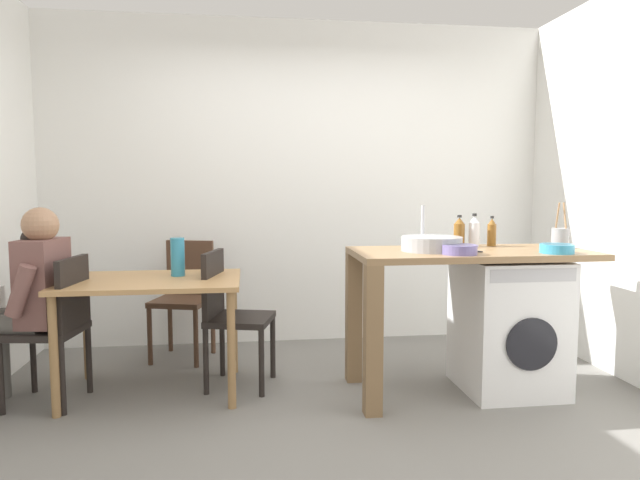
{
  "coord_description": "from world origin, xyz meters",
  "views": [
    {
      "loc": [
        -0.45,
        -3.02,
        1.32
      ],
      "look_at": [
        0.01,
        0.45,
        0.99
      ],
      "focal_mm": 31.33,
      "sensor_mm": 36.0,
      "label": 1
    }
  ],
  "objects_px": {
    "bottle_clear_small": "(492,232)",
    "utensil_crock": "(560,237)",
    "washing_machine": "(508,325)",
    "chair_spare_by_wall": "(185,292)",
    "chair_person_seat": "(57,322)",
    "colander": "(557,248)",
    "bottle_tall_green": "(459,232)",
    "chair_opposite": "(229,310)",
    "dining_table": "(152,294)",
    "vase": "(178,257)",
    "seated_person": "(29,295)",
    "mixing_bowl": "(459,249)",
    "bottle_squat_brown": "(474,231)"
  },
  "relations": [
    {
      "from": "bottle_clear_small",
      "to": "vase",
      "type": "xyz_separation_m",
      "value": [
        -2.1,
        0.11,
        -0.15
      ]
    },
    {
      "from": "bottle_squat_brown",
      "to": "bottle_clear_small",
      "type": "distance_m",
      "value": 0.13
    },
    {
      "from": "bottle_tall_green",
      "to": "seated_person",
      "type": "bearing_deg",
      "value": -178.33
    },
    {
      "from": "chair_spare_by_wall",
      "to": "utensil_crock",
      "type": "xyz_separation_m",
      "value": [
        2.52,
        -0.97,
        0.48
      ]
    },
    {
      "from": "chair_opposite",
      "to": "chair_spare_by_wall",
      "type": "height_order",
      "value": "same"
    },
    {
      "from": "dining_table",
      "to": "mixing_bowl",
      "type": "xyz_separation_m",
      "value": [
        1.85,
        -0.45,
        0.31
      ]
    },
    {
      "from": "mixing_bowl",
      "to": "bottle_clear_small",
      "type": "bearing_deg",
      "value": 47.4
    },
    {
      "from": "chair_person_seat",
      "to": "chair_opposite",
      "type": "bearing_deg",
      "value": -71.69
    },
    {
      "from": "seated_person",
      "to": "bottle_squat_brown",
      "type": "xyz_separation_m",
      "value": [
        2.83,
        0.07,
        0.35
      ]
    },
    {
      "from": "chair_opposite",
      "to": "chair_spare_by_wall",
      "type": "relative_size",
      "value": 1.0
    },
    {
      "from": "bottle_clear_small",
      "to": "vase",
      "type": "bearing_deg",
      "value": 177.0
    },
    {
      "from": "chair_opposite",
      "to": "seated_person",
      "type": "bearing_deg",
      "value": -68.39
    },
    {
      "from": "bottle_squat_brown",
      "to": "colander",
      "type": "relative_size",
      "value": 1.11
    },
    {
      "from": "bottle_tall_green",
      "to": "colander",
      "type": "xyz_separation_m",
      "value": [
        0.44,
        -0.46,
        -0.07
      ]
    },
    {
      "from": "chair_spare_by_wall",
      "to": "bottle_squat_brown",
      "type": "height_order",
      "value": "bottle_squat_brown"
    },
    {
      "from": "bottle_squat_brown",
      "to": "utensil_crock",
      "type": "height_order",
      "value": "utensil_crock"
    },
    {
      "from": "chair_person_seat",
      "to": "mixing_bowl",
      "type": "height_order",
      "value": "mixing_bowl"
    },
    {
      "from": "chair_person_seat",
      "to": "chair_opposite",
      "type": "height_order",
      "value": "same"
    },
    {
      "from": "utensil_crock",
      "to": "vase",
      "type": "height_order",
      "value": "utensil_crock"
    },
    {
      "from": "washing_machine",
      "to": "bottle_clear_small",
      "type": "xyz_separation_m",
      "value": [
        -0.02,
        0.24,
        0.58
      ]
    },
    {
      "from": "utensil_crock",
      "to": "vase",
      "type": "bearing_deg",
      "value": 173.24
    },
    {
      "from": "washing_machine",
      "to": "mixing_bowl",
      "type": "relative_size",
      "value": 4.1
    },
    {
      "from": "chair_opposite",
      "to": "utensil_crock",
      "type": "bearing_deg",
      "value": 97.18
    },
    {
      "from": "chair_spare_by_wall",
      "to": "colander",
      "type": "bearing_deg",
      "value": 168.77
    },
    {
      "from": "chair_person_seat",
      "to": "colander",
      "type": "bearing_deg",
      "value": -88.33
    },
    {
      "from": "dining_table",
      "to": "vase",
      "type": "height_order",
      "value": "vase"
    },
    {
      "from": "seated_person",
      "to": "bottle_tall_green",
      "type": "height_order",
      "value": "seated_person"
    },
    {
      "from": "washing_machine",
      "to": "chair_opposite",
      "type": "bearing_deg",
      "value": 170.02
    },
    {
      "from": "vase",
      "to": "chair_spare_by_wall",
      "type": "bearing_deg",
      "value": 92.45
    },
    {
      "from": "chair_opposite",
      "to": "chair_spare_by_wall",
      "type": "distance_m",
      "value": 0.79
    },
    {
      "from": "chair_spare_by_wall",
      "to": "vase",
      "type": "relative_size",
      "value": 3.6
    },
    {
      "from": "washing_machine",
      "to": "colander",
      "type": "distance_m",
      "value": 0.59
    },
    {
      "from": "chair_spare_by_wall",
      "to": "utensil_crock",
      "type": "distance_m",
      "value": 2.74
    },
    {
      "from": "dining_table",
      "to": "washing_machine",
      "type": "distance_m",
      "value": 2.3
    },
    {
      "from": "washing_machine",
      "to": "bottle_clear_small",
      "type": "bearing_deg",
      "value": 95.08
    },
    {
      "from": "bottle_tall_green",
      "to": "bottle_clear_small",
      "type": "relative_size",
      "value": 1.04
    },
    {
      "from": "vase",
      "to": "bottle_squat_brown",
      "type": "bearing_deg",
      "value": -3.45
    },
    {
      "from": "seated_person",
      "to": "bottle_squat_brown",
      "type": "bearing_deg",
      "value": -80.22
    },
    {
      "from": "bottle_tall_green",
      "to": "bottle_clear_small",
      "type": "height_order",
      "value": "bottle_tall_green"
    },
    {
      "from": "chair_spare_by_wall",
      "to": "washing_machine",
      "type": "bearing_deg",
      "value": 171.29
    },
    {
      "from": "seated_person",
      "to": "utensil_crock",
      "type": "distance_m",
      "value": 3.36
    },
    {
      "from": "bottle_clear_small",
      "to": "colander",
      "type": "relative_size",
      "value": 1.02
    },
    {
      "from": "seated_person",
      "to": "bottle_clear_small",
      "type": "bearing_deg",
      "value": -80.11
    },
    {
      "from": "mixing_bowl",
      "to": "colander",
      "type": "relative_size",
      "value": 1.05
    },
    {
      "from": "dining_table",
      "to": "vase",
      "type": "distance_m",
      "value": 0.29
    },
    {
      "from": "chair_opposite",
      "to": "washing_machine",
      "type": "distance_m",
      "value": 1.82
    },
    {
      "from": "bottle_clear_small",
      "to": "utensil_crock",
      "type": "distance_m",
      "value": 0.43
    },
    {
      "from": "dining_table",
      "to": "chair_person_seat",
      "type": "xyz_separation_m",
      "value": [
        -0.55,
        -0.11,
        -0.14
      ]
    },
    {
      "from": "chair_person_seat",
      "to": "washing_machine",
      "type": "height_order",
      "value": "chair_person_seat"
    },
    {
      "from": "chair_person_seat",
      "to": "colander",
      "type": "relative_size",
      "value": 4.5
    }
  ]
}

